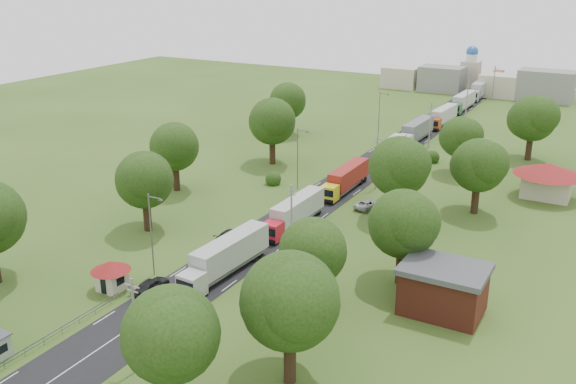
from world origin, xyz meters
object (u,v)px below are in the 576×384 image
Objects in this scene: car_lane_mid at (221,255)px; pedestrian_near at (152,310)px; boom_barrier at (153,295)px; truck_0 at (226,257)px; car_lane_front at (151,286)px; info_sign at (404,150)px; guard_booth at (111,272)px.

pedestrian_near reaches higher than car_lane_mid.
boom_barrier is at bearing 81.23° from car_lane_mid.
truck_0 reaches higher than car_lane_front.
boom_barrier is 3.10m from pedestrian_near.
info_sign is 0.27× the size of truck_0.
car_lane_front is 2.99× the size of pedestrian_near.
pedestrian_near is at bearing 89.05° from car_lane_mid.
guard_booth is 8.24m from pedestrian_near.
info_sign is at bearing -104.43° from car_lane_mid.
truck_0 reaches higher than car_lane_mid.
guard_booth is at bearing 55.61° from car_lane_mid.
guard_booth is 61.27m from info_sign.
boom_barrier is 5.86× the size of pedestrian_near.
truck_0 is 11.84m from pedestrian_near.
car_lane_mid is at bearing -103.19° from car_lane_front.
car_lane_front is at bearing -121.41° from truck_0.
info_sign is at bearing 86.01° from truck_0.
pedestrian_near is (-4.65, -62.45, -2.21)m from info_sign.
boom_barrier is 2.32m from car_lane_front.
guard_booth reaches higher than boom_barrier.
car_lane_mid is (-6.20, -48.00, -2.31)m from info_sign.
pedestrian_near is at bearing -17.52° from guard_booth.
guard_booth is 4.71m from car_lane_front.
info_sign reaches higher than car_lane_mid.
car_lane_front is (-8.20, -58.37, -2.20)m from info_sign.
boom_barrier is 2.19× the size of car_lane_mid.
car_lane_front reaches higher than pedestrian_near.
guard_booth is at bearing -179.99° from boom_barrier.
guard_booth is 1.04× the size of car_lane_mid.
truck_0 reaches higher than boom_barrier.
guard_booth is 2.80× the size of pedestrian_near.
car_lane_front is (-4.66, -7.63, -1.40)m from truck_0.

